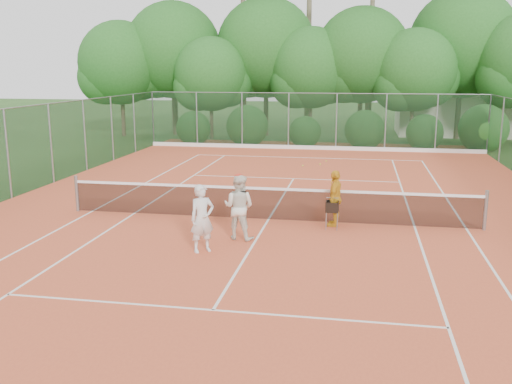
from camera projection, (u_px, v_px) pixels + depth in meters
ground at (268, 221)px, 16.51m from camera, size 120.00×120.00×0.00m
clay_court at (268, 220)px, 16.51m from camera, size 18.00×36.00×0.02m
club_building at (459, 112)px, 37.70m from camera, size 8.00×5.00×3.00m
tennis_net at (268, 203)px, 16.40m from camera, size 11.97×0.10×1.10m
player_white at (202, 219)px, 13.50m from camera, size 0.71×0.67×1.63m
player_center_grp at (239, 207)px, 14.52m from camera, size 0.92×0.78×1.71m
player_yellow at (335, 198)px, 15.75m from camera, size 0.54×0.97×1.57m
ball_hopper at (332, 207)px, 15.46m from camera, size 0.34×0.34×0.77m
stray_ball_a at (303, 166)px, 25.48m from camera, size 0.07×0.07×0.07m
stray_ball_b at (320, 164)px, 25.88m from camera, size 0.07×0.07×0.07m
stray_ball_c at (326, 161)px, 26.76m from camera, size 0.07×0.07×0.07m
court_markings at (268, 220)px, 16.50m from camera, size 11.03×23.83×0.01m
fence_back at (312, 121)px, 30.61m from camera, size 18.07×0.07×3.00m
tropical_treeline at (344, 55)px, 34.61m from camera, size 32.10×8.49×15.03m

